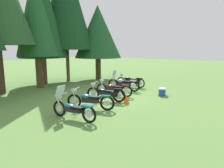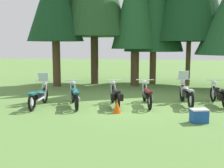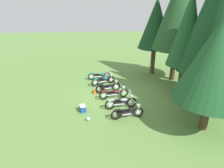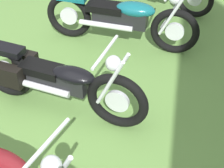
{
  "view_description": "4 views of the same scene",
  "coord_description": "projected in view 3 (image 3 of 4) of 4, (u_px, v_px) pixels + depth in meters",
  "views": [
    {
      "loc": [
        -9.19,
        -6.68,
        2.9
      ],
      "look_at": [
        1.06,
        0.58,
        0.62
      ],
      "focal_mm": 32.33,
      "sensor_mm": 36.0,
      "label": 1
    },
    {
      "loc": [
        1.1,
        -11.35,
        2.46
      ],
      "look_at": [
        -0.79,
        -0.11,
        0.9
      ],
      "focal_mm": 44.9,
      "sensor_mm": 36.0,
      "label": 2
    },
    {
      "loc": [
        14.35,
        -1.33,
        6.92
      ],
      "look_at": [
        -0.29,
        0.09,
        0.86
      ],
      "focal_mm": 31.07,
      "sensor_mm": 36.0,
      "label": 3
    },
    {
      "loc": [
        1.62,
        2.39,
        3.14
      ],
      "look_at": [
        -0.46,
        0.74,
        0.98
      ],
      "focal_mm": 59.26,
      "sensor_mm": 36.0,
      "label": 4
    }
  ],
  "objects": [
    {
      "name": "pine_tree_3",
      "position": [
        209.0,
        24.0,
        13.79
      ],
      "size": [
        3.79,
        3.79,
        9.14
      ],
      "color": "brown",
      "rests_on": "ground_plane"
    },
    {
      "name": "pine_tree_1",
      "position": [
        181.0,
        8.0,
        16.77
      ],
      "size": [
        4.5,
        4.5,
        10.27
      ],
      "color": "#42301E",
      "rests_on": "ground_plane"
    },
    {
      "name": "dropped_helmet",
      "position": [
        88.0,
        119.0,
        12.39
      ],
      "size": [
        0.26,
        0.26,
        0.26
      ],
      "primitive_type": "sphere",
      "color": "silver",
      "rests_on": "ground_plane"
    },
    {
      "name": "motorcycle_5",
      "position": [
        127.0,
        112.0,
        12.52
      ],
      "size": [
        0.78,
        2.21,
        1.0
      ],
      "rotation": [
        0.0,
        0.0,
        1.7
      ],
      "color": "black",
      "rests_on": "ground_plane"
    },
    {
      "name": "picnic_cooler",
      "position": [
        83.0,
        108.0,
        13.45
      ],
      "size": [
        0.61,
        0.5,
        0.45
      ],
      "color": "#19479E",
      "rests_on": "ground_plane"
    },
    {
      "name": "motorcycle_2",
      "position": [
        108.0,
        87.0,
        16.35
      ],
      "size": [
        0.91,
        2.18,
        1.02
      ],
      "rotation": [
        0.0,
        0.0,
        1.85
      ],
      "color": "black",
      "rests_on": "ground_plane"
    },
    {
      "name": "pine_tree_2",
      "position": [
        188.0,
        29.0,
        14.88
      ],
      "size": [
        2.91,
        2.91,
        8.12
      ],
      "color": "#4C3823",
      "rests_on": "ground_plane"
    },
    {
      "name": "motorcycle_1",
      "position": [
        103.0,
        80.0,
        17.83
      ],
      "size": [
        1.07,
        2.22,
        1.01
      ],
      "rotation": [
        0.0,
        0.0,
        1.96
      ],
      "color": "black",
      "rests_on": "ground_plane"
    },
    {
      "name": "motorcycle_4",
      "position": [
        121.0,
        102.0,
        13.74
      ],
      "size": [
        0.63,
        2.34,
        1.39
      ],
      "rotation": [
        0.0,
        0.0,
        1.7
      ],
      "color": "black",
      "rests_on": "ground_plane"
    },
    {
      "name": "traffic_cone",
      "position": [
        94.0,
        91.0,
        16.11
      ],
      "size": [
        0.32,
        0.32,
        0.48
      ],
      "primitive_type": "cone",
      "color": "#EA590F",
      "rests_on": "ground_plane"
    },
    {
      "name": "motorcycle_0",
      "position": [
        100.0,
        75.0,
        19.1
      ],
      "size": [
        0.69,
        2.24,
        1.35
      ],
      "rotation": [
        0.0,
        0.0,
        1.66
      ],
      "color": "black",
      "rests_on": "ground_plane"
    },
    {
      "name": "pine_tree_0",
      "position": [
        156.0,
        24.0,
        19.09
      ],
      "size": [
        3.37,
        3.37,
        7.65
      ],
      "color": "#4C3823",
      "rests_on": "ground_plane"
    },
    {
      "name": "pine_tree_5",
      "position": [
        217.0,
        60.0,
        10.05
      ],
      "size": [
        4.18,
        4.18,
        6.56
      ],
      "color": "#42301E",
      "rests_on": "ground_plane"
    },
    {
      "name": "ground_plane",
      "position": [
        111.0,
        95.0,
        15.96
      ],
      "size": [
        80.0,
        80.0,
        0.0
      ],
      "primitive_type": "plane",
      "color": "#608C42"
    },
    {
      "name": "motorcycle_3",
      "position": [
        114.0,
        93.0,
        15.22
      ],
      "size": [
        0.77,
        2.36,
        1.01
      ],
      "rotation": [
        0.0,
        0.0,
        1.75
      ],
      "color": "black",
      "rests_on": "ground_plane"
    }
  ]
}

